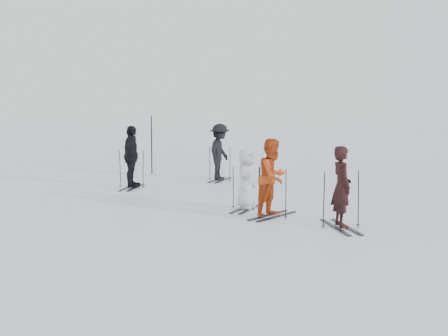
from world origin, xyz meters
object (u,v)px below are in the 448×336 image
skier_near_dark (341,188)px  skier_grey (246,180)px  skier_uphill_left (131,157)px  skier_uphill_far (220,152)px  skier_red (273,178)px  piste_marker (152,145)px

skier_near_dark → skier_grey: size_ratio=1.15×
skier_near_dark → skier_grey: skier_near_dark is taller
skier_uphill_left → skier_uphill_far: size_ratio=1.00×
skier_grey → skier_uphill_left: 5.21m
skier_red → skier_uphill_far: (-1.78, 6.53, 0.08)m
skier_grey → piste_marker: size_ratio=0.67×
skier_grey → piste_marker: (-3.93, 7.39, 0.37)m
skier_uphill_far → skier_near_dark: bearing=-142.4°
skier_near_dark → piste_marker: size_ratio=0.77×
skier_red → skier_uphill_left: bearing=79.7°
skier_grey → skier_uphill_far: 5.73m
skier_near_dark → skier_uphill_left: skier_uphill_left is taller
skier_near_dark → skier_uphill_far: skier_uphill_far is taller
skier_uphill_left → piste_marker: size_ratio=0.87×
skier_uphill_far → skier_grey: bearing=-154.0°
skier_red → skier_grey: size_ratio=1.20×
skier_near_dark → skier_red: bearing=38.8°
skier_uphill_far → skier_uphill_left: bearing=142.4°
skier_red → skier_grey: 1.14m
skier_red → piste_marker: bearing=63.5°
skier_uphill_far → piste_marker: (-2.81, 1.77, 0.14)m
skier_red → skier_near_dark: bearing=-93.5°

